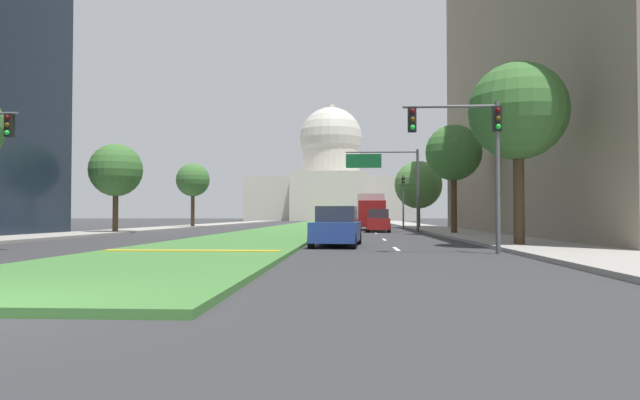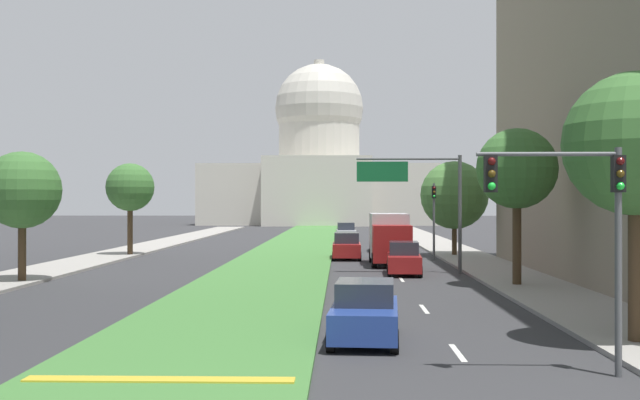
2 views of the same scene
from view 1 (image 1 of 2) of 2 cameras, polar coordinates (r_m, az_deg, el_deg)
The scene contains 22 objects.
ground_plane at distance 73.10m, azimuth -0.83°, elevation -2.57°, with size 289.96×289.96×0.00m, color #333335.
grass_median at distance 66.53m, azimuth -1.24°, elevation -2.61°, with size 6.46×118.62×0.14m, color #427A38.
median_curb_nose at distance 18.97m, azimuth -12.79°, elevation -5.01°, with size 5.81×0.50×0.04m, color gold.
lane_dashes_right at distance 41.45m, azimuth 5.66°, elevation -3.35°, with size 0.16×43.23×0.01m.
sidewalk_left at distance 62.36m, azimuth -13.42°, elevation -2.64°, with size 4.00×118.62×0.15m, color #9E9991.
sidewalk_right at distance 60.19m, azimuth 10.39°, elevation -2.69°, with size 4.00×118.62×0.15m, color #9E9991.
midrise_block_right at distance 43.02m, azimuth 28.50°, elevation 12.43°, with size 16.95×37.30×23.14m, color gray.
capitol_building at distance 138.50m, azimuth 1.11°, elevation 2.06°, with size 39.85×24.08×28.69m.
traffic_light_near_right at distance 20.01m, azimuth 15.14°, elevation 5.62°, with size 3.34×0.35×5.20m.
traffic_light_far_right at distance 55.17m, azimuth 8.41°, elevation 0.55°, with size 0.28×0.35×5.20m.
overhead_guide_sign at distance 44.77m, azimuth 7.08°, elevation 2.75°, with size 5.75×0.20×6.50m.
street_tree_right_near at distance 24.54m, azimuth 19.38°, elevation 8.39°, with size 3.98×3.98×7.55m.
street_tree_left_mid at distance 42.64m, azimuth -19.94°, elevation 2.83°, with size 3.74×3.74×6.40m.
street_tree_right_mid at distance 38.76m, azimuth 13.35°, elevation 4.61°, with size 3.73×3.73×7.36m.
street_tree_left_far at distance 60.21m, azimuth -12.73°, elevation 1.96°, with size 3.46×3.46×6.72m.
street_tree_right_far at distance 58.45m, azimuth 9.91°, elevation 1.52°, with size 4.87×4.87×6.86m.
sedan_lead_stopped at distance 23.95m, azimuth 1.70°, elevation -2.80°, with size 2.17×4.64×1.69m.
sedan_midblock at distance 44.29m, azimuth 5.94°, elevation -2.16°, with size 2.02×4.55×1.78m.
sedan_distant at distance 55.21m, azimuth 2.26°, elevation -2.02°, with size 1.95×4.14×1.83m.
sedan_far_horizon at distance 64.39m, azimuth 4.95°, elevation -1.94°, with size 2.02×4.50×1.85m.
sedan_very_far at distance 80.16m, azimuth 2.64°, elevation -1.87°, with size 2.08×4.50×1.83m.
box_truck_delivery at distance 50.62m, azimuth 5.17°, elevation -1.13°, with size 2.40×6.40×3.20m.
Camera 1 is at (5.23, -7.00, 1.33)m, focal length 31.66 mm.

